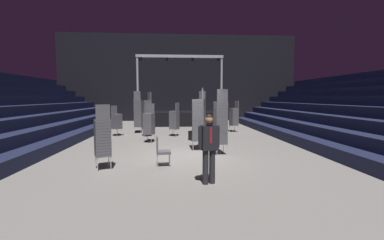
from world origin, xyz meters
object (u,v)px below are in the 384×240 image
Objects in this scene: chair_stack_rear_centre at (103,137)px; equipment_road_case at (199,135)px; chair_stack_front_left at (198,119)px; chair_stack_mid_centre at (117,121)px; man_with_tie at (209,145)px; chair_stack_front_right at (174,119)px; stage_riser at (180,117)px; chair_stack_rear_right at (137,112)px; chair_stack_aisle_left at (149,123)px; loose_chair_near_man at (161,149)px; chair_stack_rear_left at (234,116)px; chair_stack_aisle_right at (221,122)px; chair_stack_mid_left at (147,114)px; chair_stack_mid_right at (201,112)px.

equipment_road_case is (3.40, 5.24, -0.75)m from chair_stack_rear_centre.
chair_stack_front_left is 6.04m from chair_stack_mid_centre.
chair_stack_rear_centre is at bearing -42.75° from man_with_tie.
chair_stack_front_right is at bearing 119.40° from chair_stack_mid_centre.
chair_stack_front_right is 2.02m from equipment_road_case.
stage_riser is 5.40m from chair_stack_rear_right.
chair_stack_aisle_left is 1.99× the size of loose_chair_near_man.
chair_stack_mid_centre is 0.87× the size of chair_stack_rear_left.
chair_stack_rear_left is at bearing -25.12° from chair_stack_front_left.
chair_stack_rear_centre is 4.32m from chair_stack_aisle_right.
chair_stack_aisle_left is at bearing -101.50° from stage_riser.
chair_stack_front_right is at bearing 138.27° from chair_stack_rear_right.
chair_stack_mid_left is 1.45× the size of chair_stack_mid_centre.
chair_stack_front_left reaches higher than chair_stack_aisle_right.
chair_stack_mid_left is at bearing 107.68° from chair_stack_rear_right.
chair_stack_front_left and chair_stack_mid_right have the same top height.
chair_stack_rear_left is 6.03m from chair_stack_rear_right.
chair_stack_mid_right is at bearing -31.24° from chair_stack_front_right.
chair_stack_front_left is 2.84× the size of equipment_road_case.
chair_stack_rear_centre is at bearing -162.96° from chair_stack_aisle_right.
chair_stack_mid_left is 5.54m from chair_stack_rear_left.
chair_stack_mid_left is at bearing 114.93° from chair_stack_front_right.
chair_stack_mid_right is at bearing 133.36° from chair_stack_mid_centre.
chair_stack_mid_left is 1.32× the size of chair_stack_aisle_left.
chair_stack_mid_left is at bearing 152.12° from equipment_road_case.
chair_stack_front_right reaches higher than chair_stack_mid_centre.
chair_stack_aisle_left is (0.94, 4.68, -0.04)m from chair_stack_rear_centre.
chair_stack_rear_right is (-6.02, -0.11, 0.29)m from chair_stack_rear_left.
loose_chair_near_man is (-0.86, -12.55, -0.08)m from stage_riser.
chair_stack_mid_centre is at bearing 50.92° from chair_stack_mid_left.
man_with_tie is at bearing -112.77° from chair_stack_aisle_right.
chair_stack_rear_centre is at bearing 124.77° from chair_stack_rear_left.
chair_stack_rear_right is at bearing 140.10° from equipment_road_case.
chair_stack_front_right is (-0.95, 3.96, -0.34)m from chair_stack_front_left.
chair_stack_aisle_right is at bearing -83.16° from stage_riser.
chair_stack_mid_left is 5.90m from chair_stack_aisle_right.
chair_stack_aisle_right is at bearing 1.24° from chair_stack_rear_centre.
chair_stack_mid_centre is at bearing 126.06° from chair_stack_aisle_right.
chair_stack_mid_right is 2.23m from chair_stack_rear_left.
stage_riser is 12.58m from loose_chair_near_man.
equipment_road_case is at bearing -147.02° from chair_stack_mid_left.
chair_stack_rear_centre is (-2.59, -12.80, 0.37)m from stage_riser.
loose_chair_near_man is at bearing 58.20° from chair_stack_mid_centre.
stage_riser is at bearing -81.94° from chair_stack_aisle_left.
chair_stack_front_left is at bearing 146.16° from loose_chair_near_man.
chair_stack_mid_right is at bearing 40.00° from chair_stack_rear_centre.
stage_riser is at bearing -103.75° from man_with_tie.
man_with_tie is at bearing -179.65° from chair_stack_front_left.
equipment_road_case is (4.51, -1.78, -0.62)m from chair_stack_mid_centre.
chair_stack_rear_left is at bearing 30.62° from chair_stack_rear_centre.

